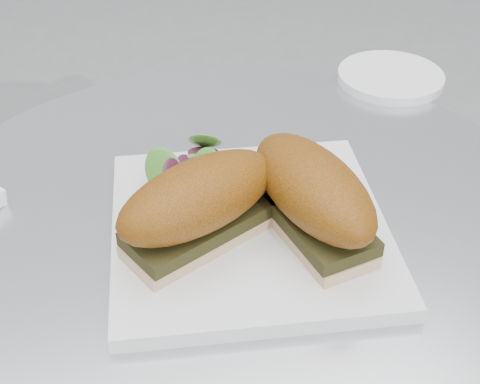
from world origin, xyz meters
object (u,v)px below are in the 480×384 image
(sandwich_left, at_px, (199,204))
(sandwich_right, at_px, (312,194))
(plate, at_px, (249,229))
(saucer, at_px, (391,77))

(sandwich_left, xyz_separation_m, sandwich_right, (0.10, -0.01, 0.00))
(plate, distance_m, sandwich_left, 0.07)
(sandwich_left, bearing_deg, sandwich_right, -32.30)
(sandwich_right, relative_size, saucer, 1.27)
(plate, relative_size, saucer, 1.84)
(plate, height_order, sandwich_right, sandwich_right)
(plate, relative_size, sandwich_right, 1.45)
(sandwich_right, bearing_deg, plate, -127.56)
(sandwich_right, bearing_deg, saucer, 130.98)
(plate, distance_m, saucer, 0.37)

